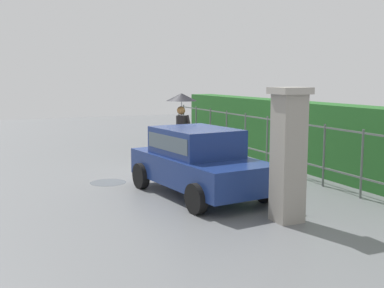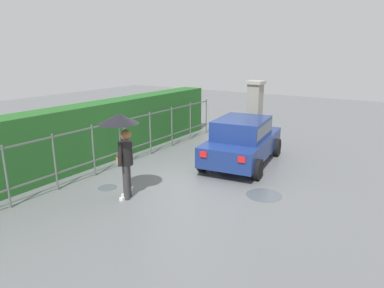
% 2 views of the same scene
% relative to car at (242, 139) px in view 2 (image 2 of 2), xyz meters
% --- Properties ---
extents(ground_plane, '(40.00, 40.00, 0.00)m').
position_rel_car_xyz_m(ground_plane, '(-2.17, 0.63, -0.80)').
color(ground_plane, slate).
extents(car, '(3.90, 2.25, 1.48)m').
position_rel_car_xyz_m(car, '(0.00, 0.00, 0.00)').
color(car, navy).
rests_on(car, ground).
extents(pedestrian, '(0.95, 0.95, 2.12)m').
position_rel_car_xyz_m(pedestrian, '(-4.02, 1.25, 0.76)').
color(pedestrian, '#333333').
rests_on(pedestrian, ground).
extents(gate_pillar, '(0.60, 0.60, 2.42)m').
position_rel_car_xyz_m(gate_pillar, '(2.48, 0.67, 0.44)').
color(gate_pillar, gray).
rests_on(gate_pillar, ground).
extents(fence_section, '(11.39, 0.05, 1.50)m').
position_rel_car_xyz_m(fence_section, '(-2.70, 3.08, 0.02)').
color(fence_section, '#59605B').
rests_on(fence_section, ground).
extents(hedge_row, '(12.34, 0.90, 1.90)m').
position_rel_car_xyz_m(hedge_row, '(-2.70, 4.10, 0.15)').
color(hedge_row, '#235B23').
rests_on(hedge_row, ground).
extents(puddle_near, '(0.90, 0.90, 0.00)m').
position_rel_car_xyz_m(puddle_near, '(-2.00, -1.56, -0.80)').
color(puddle_near, '#4C545B').
rests_on(puddle_near, ground).
extents(puddle_far, '(0.51, 0.51, 0.00)m').
position_rel_car_xyz_m(puddle_far, '(-3.78, 2.11, -0.80)').
color(puddle_far, '#4C545B').
rests_on(puddle_far, ground).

